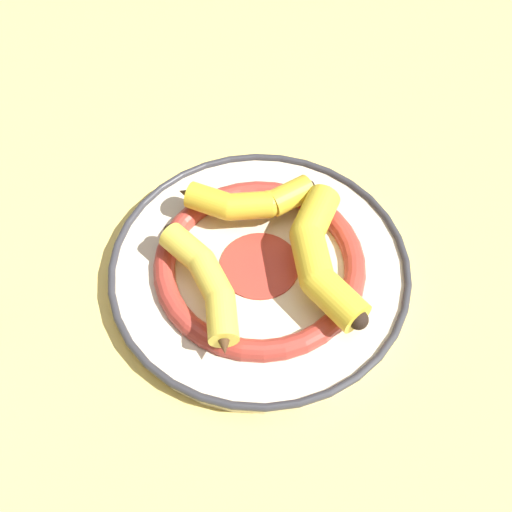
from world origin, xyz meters
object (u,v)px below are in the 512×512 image
at_px(decorative_bowl, 256,267).
at_px(banana_c, 320,253).
at_px(banana_b, 247,201).
at_px(banana_a, 207,283).

distance_m(decorative_bowl, banana_c, 0.08).
bearing_deg(banana_b, banana_c, -48.17).
distance_m(decorative_bowl, banana_b, 0.08).
bearing_deg(decorative_bowl, banana_b, 107.86).
xyz_separation_m(decorative_bowl, banana_c, (0.07, 0.00, 0.04)).
bearing_deg(banana_c, banana_b, -141.75).
height_order(banana_b, banana_c, banana_c).
relative_size(banana_b, banana_c, 0.85).
relative_size(decorative_bowl, banana_a, 2.31).
relative_size(decorative_bowl, banana_b, 2.12).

